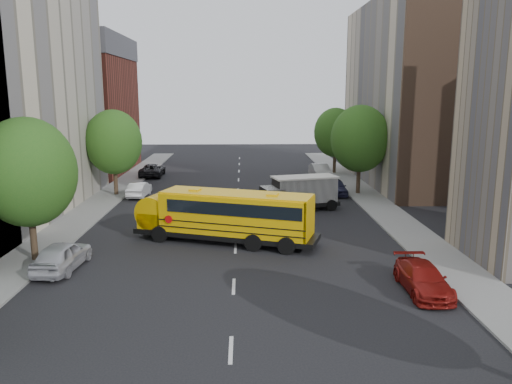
{
  "coord_description": "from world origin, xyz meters",
  "views": [
    {
      "loc": [
        0.47,
        -30.54,
        9.09
      ],
      "look_at": [
        1.34,
        2.0,
        2.63
      ],
      "focal_mm": 35.0,
      "sensor_mm": 36.0,
      "label": 1
    }
  ],
  "objects_px": {
    "street_tree_4": "(360,139)",
    "parked_car_1": "(139,189)",
    "school_bus": "(224,214)",
    "parked_car_2": "(152,170)",
    "parked_car_0": "(62,256)",
    "parked_car_4": "(336,187)",
    "street_tree_2": "(114,142)",
    "parked_car_3": "(423,279)",
    "street_tree_5": "(335,133)",
    "parked_car_5": "(320,172)",
    "safari_truck": "(299,192)",
    "street_tree_1": "(28,172)"
  },
  "relations": [
    {
      "from": "street_tree_4",
      "to": "parked_car_1",
      "type": "xyz_separation_m",
      "value": [
        -19.8,
        -0.59,
        -4.41
      ]
    },
    {
      "from": "school_bus",
      "to": "parked_car_2",
      "type": "height_order",
      "value": "school_bus"
    },
    {
      "from": "parked_car_0",
      "to": "parked_car_1",
      "type": "relative_size",
      "value": 1.12
    },
    {
      "from": "parked_car_1",
      "to": "parked_car_4",
      "type": "relative_size",
      "value": 0.97
    },
    {
      "from": "street_tree_2",
      "to": "school_bus",
      "type": "relative_size",
      "value": 0.66
    },
    {
      "from": "parked_car_3",
      "to": "street_tree_5",
      "type": "bearing_deg",
      "value": 86.85
    },
    {
      "from": "street_tree_4",
      "to": "parked_car_3",
      "type": "height_order",
      "value": "street_tree_4"
    },
    {
      "from": "street_tree_4",
      "to": "parked_car_5",
      "type": "relative_size",
      "value": 1.67
    },
    {
      "from": "street_tree_5",
      "to": "safari_truck",
      "type": "xyz_separation_m",
      "value": [
        -6.09,
        -18.14,
        -3.28
      ]
    },
    {
      "from": "parked_car_3",
      "to": "street_tree_1",
      "type": "bearing_deg",
      "value": 166.64
    },
    {
      "from": "street_tree_1",
      "to": "street_tree_4",
      "type": "relative_size",
      "value": 0.98
    },
    {
      "from": "street_tree_2",
      "to": "safari_truck",
      "type": "bearing_deg",
      "value": -21.1
    },
    {
      "from": "street_tree_4",
      "to": "school_bus",
      "type": "height_order",
      "value": "street_tree_4"
    },
    {
      "from": "street_tree_1",
      "to": "parked_car_4",
      "type": "relative_size",
      "value": 1.89
    },
    {
      "from": "street_tree_5",
      "to": "parked_car_5",
      "type": "xyz_separation_m",
      "value": [
        -2.2,
        -3.68,
        -3.9
      ]
    },
    {
      "from": "street_tree_5",
      "to": "parked_car_5",
      "type": "distance_m",
      "value": 5.8
    },
    {
      "from": "school_bus",
      "to": "parked_car_3",
      "type": "relative_size",
      "value": 2.6
    },
    {
      "from": "parked_car_1",
      "to": "parked_car_2",
      "type": "distance_m",
      "value": 11.21
    },
    {
      "from": "parked_car_4",
      "to": "parked_car_5",
      "type": "bearing_deg",
      "value": 89.68
    },
    {
      "from": "parked_car_3",
      "to": "parked_car_4",
      "type": "relative_size",
      "value": 1.07
    },
    {
      "from": "street_tree_2",
      "to": "parked_car_1",
      "type": "xyz_separation_m",
      "value": [
        2.2,
        -0.59,
        -4.16
      ]
    },
    {
      "from": "street_tree_2",
      "to": "parked_car_2",
      "type": "bearing_deg",
      "value": 82.47
    },
    {
      "from": "school_bus",
      "to": "safari_truck",
      "type": "distance_m",
      "value": 10.21
    },
    {
      "from": "school_bus",
      "to": "street_tree_1",
      "type": "bearing_deg",
      "value": -143.04
    },
    {
      "from": "school_bus",
      "to": "parked_car_0",
      "type": "height_order",
      "value": "school_bus"
    },
    {
      "from": "street_tree_1",
      "to": "school_bus",
      "type": "bearing_deg",
      "value": 18.06
    },
    {
      "from": "parked_car_1",
      "to": "parked_car_3",
      "type": "bearing_deg",
      "value": 130.98
    },
    {
      "from": "street_tree_1",
      "to": "parked_car_0",
      "type": "distance_m",
      "value": 4.85
    },
    {
      "from": "street_tree_2",
      "to": "safari_truck",
      "type": "xyz_separation_m",
      "value": [
        15.91,
        -6.14,
        -3.41
      ]
    },
    {
      "from": "school_bus",
      "to": "parked_car_3",
      "type": "bearing_deg",
      "value": -21.93
    },
    {
      "from": "parked_car_1",
      "to": "street_tree_1",
      "type": "bearing_deg",
      "value": 85.47
    },
    {
      "from": "parked_car_5",
      "to": "safari_truck",
      "type": "bearing_deg",
      "value": -108.57
    },
    {
      "from": "parked_car_3",
      "to": "parked_car_4",
      "type": "bearing_deg",
      "value": 90.2
    },
    {
      "from": "street_tree_2",
      "to": "parked_car_0",
      "type": "xyz_separation_m",
      "value": [
        2.0,
        -19.43,
        -4.05
      ]
    },
    {
      "from": "school_bus",
      "to": "parked_car_4",
      "type": "bearing_deg",
      "value": 75.26
    },
    {
      "from": "parked_car_2",
      "to": "street_tree_2",
      "type": "bearing_deg",
      "value": 82.12
    },
    {
      "from": "street_tree_2",
      "to": "parked_car_2",
      "type": "xyz_separation_m",
      "value": [
        1.4,
        10.59,
        -4.12
      ]
    },
    {
      "from": "street_tree_4",
      "to": "parked_car_4",
      "type": "height_order",
      "value": "street_tree_4"
    },
    {
      "from": "parked_car_4",
      "to": "parked_car_1",
      "type": "bearing_deg",
      "value": -179.68
    },
    {
      "from": "parked_car_1",
      "to": "parked_car_5",
      "type": "bearing_deg",
      "value": -150.48
    },
    {
      "from": "street_tree_1",
      "to": "parked_car_1",
      "type": "relative_size",
      "value": 1.95
    },
    {
      "from": "parked_car_4",
      "to": "parked_car_5",
      "type": "xyz_separation_m",
      "value": [
        -0.1,
        8.5,
        0.09
      ]
    },
    {
      "from": "street_tree_1",
      "to": "parked_car_1",
      "type": "bearing_deg",
      "value": 82.8
    },
    {
      "from": "parked_car_4",
      "to": "parked_car_5",
      "type": "height_order",
      "value": "parked_car_5"
    },
    {
      "from": "street_tree_5",
      "to": "parked_car_3",
      "type": "height_order",
      "value": "street_tree_5"
    },
    {
      "from": "parked_car_2",
      "to": "parked_car_3",
      "type": "height_order",
      "value": "parked_car_2"
    },
    {
      "from": "school_bus",
      "to": "parked_car_2",
      "type": "distance_m",
      "value": 26.78
    },
    {
      "from": "school_bus",
      "to": "parked_car_3",
      "type": "xyz_separation_m",
      "value": [
        9.52,
        -8.22,
        -1.16
      ]
    },
    {
      "from": "parked_car_1",
      "to": "parked_car_2",
      "type": "height_order",
      "value": "parked_car_2"
    },
    {
      "from": "street_tree_5",
      "to": "school_bus",
      "type": "xyz_separation_m",
      "value": [
        -11.72,
        -26.65,
        -2.89
      ]
    }
  ]
}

